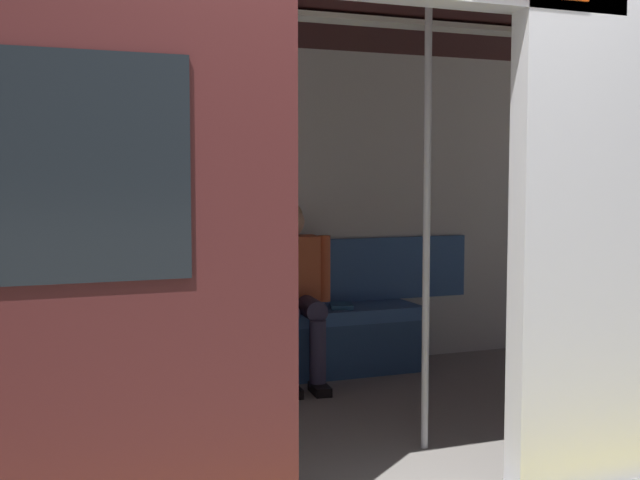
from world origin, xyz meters
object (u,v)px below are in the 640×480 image
at_px(person_seated, 292,280).
at_px(handbag, 238,301).
at_px(train_car, 291,139).
at_px(grab_pole_door, 262,233).
at_px(grab_pole_far, 427,227).
at_px(bench_seat, 250,330).
at_px(book, 341,306).

relative_size(person_seated, handbag, 4.55).
xyz_separation_m(train_car, grab_pole_door, (0.37, 0.63, -0.44)).
distance_m(train_car, person_seated, 1.33).
distance_m(person_seated, handbag, 0.38).
xyz_separation_m(train_car, grab_pole_far, (-0.50, 0.55, -0.44)).
bearing_deg(bench_seat, grab_pole_far, 105.59).
distance_m(bench_seat, handbag, 0.21).
bearing_deg(handbag, person_seated, 165.47).
bearing_deg(bench_seat, train_car, 86.15).
xyz_separation_m(bench_seat, handbag, (0.07, -0.04, 0.19)).
xyz_separation_m(train_car, book, (-0.73, -1.03, -1.07)).
xyz_separation_m(book, grab_pole_door, (1.09, 1.66, 0.63)).
bearing_deg(person_seated, grab_pole_door, 65.94).
bearing_deg(grab_pole_far, book, -98.15).
relative_size(bench_seat, grab_pole_far, 1.10).
relative_size(bench_seat, handbag, 9.35).
height_order(bench_seat, book, book).
height_order(handbag, grab_pole_door, grab_pole_door).
xyz_separation_m(bench_seat, person_seated, (-0.27, 0.05, 0.33)).
distance_m(handbag, grab_pole_door, 1.80).
xyz_separation_m(person_seated, grab_pole_far, (-0.16, 1.50, 0.43)).
relative_size(handbag, book, 1.18).
bearing_deg(grab_pole_far, handbag, -72.47).
height_order(grab_pole_door, grab_pole_far, same).
bearing_deg(handbag, grab_pole_door, 77.72).
height_order(train_car, person_seated, train_car).
bearing_deg(grab_pole_far, bench_seat, -74.41).
relative_size(bench_seat, person_seated, 2.06).
height_order(train_car, handbag, train_car).
bearing_deg(book, train_car, 74.06).
distance_m(bench_seat, person_seated, 0.43).
relative_size(train_car, bench_seat, 2.63).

